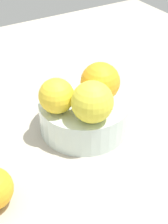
{
  "coord_description": "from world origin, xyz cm",
  "views": [
    {
      "loc": [
        43.04,
        -25.72,
        40.51
      ],
      "look_at": [
        0.0,
        0.0,
        3.54
      ],
      "focal_mm": 54.32,
      "sensor_mm": 36.0,
      "label": 1
    }
  ],
  "objects_px": {
    "orange_in_bowl_1": "(100,82)",
    "orange_in_bowl_2": "(57,97)",
    "fruit_bowl": "(84,115)",
    "orange_in_bowl_0": "(92,102)"
  },
  "relations": [
    {
      "from": "orange_in_bowl_1",
      "to": "orange_in_bowl_2",
      "type": "bearing_deg",
      "value": -93.13
    },
    {
      "from": "orange_in_bowl_2",
      "to": "fruit_bowl",
      "type": "bearing_deg",
      "value": 92.5
    },
    {
      "from": "orange_in_bowl_0",
      "to": "orange_in_bowl_2",
      "type": "distance_m",
      "value": 0.06
    },
    {
      "from": "orange_in_bowl_0",
      "to": "orange_in_bowl_1",
      "type": "distance_m",
      "value": 0.06
    },
    {
      "from": "fruit_bowl",
      "to": "orange_in_bowl_2",
      "type": "distance_m",
      "value": 0.08
    },
    {
      "from": "orange_in_bowl_1",
      "to": "orange_in_bowl_2",
      "type": "relative_size",
      "value": 1.15
    },
    {
      "from": "orange_in_bowl_0",
      "to": "orange_in_bowl_2",
      "type": "relative_size",
      "value": 1.15
    },
    {
      "from": "fruit_bowl",
      "to": "orange_in_bowl_1",
      "type": "xyz_separation_m",
      "value": [
        0.01,
        0.03,
        0.07
      ]
    },
    {
      "from": "orange_in_bowl_0",
      "to": "orange_in_bowl_2",
      "type": "bearing_deg",
      "value": -141.93
    },
    {
      "from": "fruit_bowl",
      "to": "orange_in_bowl_2",
      "type": "bearing_deg",
      "value": -87.5
    }
  ]
}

